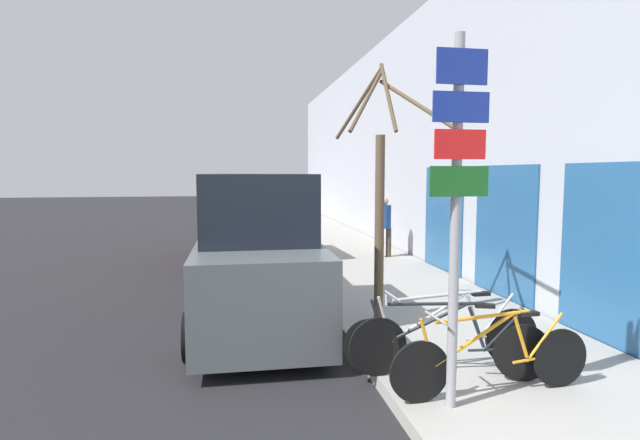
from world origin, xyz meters
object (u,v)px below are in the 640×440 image
at_px(bicycle_0, 493,359).
at_px(street_tree, 380,200).
at_px(bicycle_2, 447,336).
at_px(pedestrian_near, 384,223).
at_px(parked_car_0, 256,258).
at_px(parked_car_2, 237,209).
at_px(bicycle_1, 445,344).
at_px(parked_car_1, 244,223).
at_px(signpost, 457,198).

relative_size(bicycle_0, street_tree, 0.57).
bearing_deg(bicycle_2, pedestrian_near, -14.12).
bearing_deg(parked_car_0, parked_car_2, 91.35).
bearing_deg(street_tree, bicycle_1, -87.48).
relative_size(bicycle_2, pedestrian_near, 1.44).
distance_m(bicycle_2, pedestrian_near, 7.56).
xyz_separation_m(bicycle_1, pedestrian_near, (1.71, 7.55, 0.54)).
relative_size(parked_car_1, parked_car_2, 1.06).
xyz_separation_m(bicycle_0, pedestrian_near, (1.43, 8.04, 0.54)).
bearing_deg(bicycle_1, pedestrian_near, 4.80).
bearing_deg(bicycle_0, bicycle_1, 27.10).
height_order(bicycle_1, street_tree, street_tree).
bearing_deg(street_tree, bicycle_2, -84.25).
relative_size(signpost, pedestrian_near, 2.19).
distance_m(parked_car_2, pedestrian_near, 7.09).
bearing_deg(bicycle_1, street_tree, 20.05).
xyz_separation_m(parked_car_2, street_tree, (1.92, -11.46, 0.91)).
bearing_deg(signpost, bicycle_0, 19.30).
distance_m(bicycle_0, parked_car_2, 14.26).
height_order(bicycle_0, parked_car_1, parked_car_1).
bearing_deg(pedestrian_near, street_tree, 59.16).
bearing_deg(pedestrian_near, bicycle_2, 65.20).
height_order(signpost, parked_car_2, signpost).
bearing_deg(street_tree, parked_car_2, 99.52).
xyz_separation_m(parked_car_1, parked_car_2, (-0.11, 5.43, -0.00)).
xyz_separation_m(bicycle_1, street_tree, (-0.09, 2.12, 1.44)).
bearing_deg(bicycle_0, parked_car_2, 6.28).
xyz_separation_m(bicycle_0, bicycle_2, (-0.18, 0.67, 0.02)).
relative_size(bicycle_1, bicycle_2, 0.94).
bearing_deg(bicycle_0, parked_car_0, 30.66).
xyz_separation_m(pedestrian_near, street_tree, (-1.80, -5.43, 0.90)).
bearing_deg(bicycle_2, parked_car_1, 12.29).
bearing_deg(parked_car_0, bicycle_1, -55.17).
bearing_deg(bicycle_0, street_tree, 5.17).
relative_size(bicycle_1, parked_car_1, 0.43).
bearing_deg(parked_car_2, bicycle_0, -79.54).
height_order(signpost, pedestrian_near, signpost).
height_order(bicycle_0, parked_car_0, parked_car_0).
distance_m(signpost, parked_car_2, 14.40).
xyz_separation_m(bicycle_0, parked_car_2, (-2.30, 14.07, 0.53)).
distance_m(bicycle_0, bicycle_1, 0.56).
xyz_separation_m(parked_car_0, parked_car_1, (-0.03, 5.41, 0.00)).
xyz_separation_m(signpost, bicycle_1, (0.23, 0.66, -1.61)).
relative_size(bicycle_0, pedestrian_near, 1.38).
distance_m(bicycle_0, bicycle_2, 0.70).
relative_size(bicycle_1, parked_car_2, 0.46).
distance_m(bicycle_2, parked_car_1, 8.24).
bearing_deg(parked_car_0, pedestrian_near, 53.94).
height_order(signpost, bicycle_2, signpost).
bearing_deg(parked_car_0, parked_car_1, 90.94).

